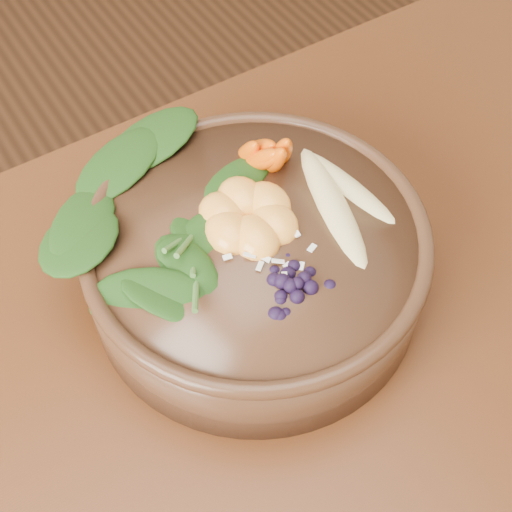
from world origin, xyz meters
TOP-DOWN VIEW (x-y plane):
  - stoneware_bowl at (0.18, 0.16)m, footprint 0.34×0.34m
  - kale_heap at (0.14, 0.23)m, footprint 0.22×0.20m
  - carrot_cluster at (0.25, 0.25)m, footprint 0.07×0.07m
  - banana_halves at (0.27, 0.16)m, footprint 0.09×0.18m
  - mandarin_cluster at (0.19, 0.18)m, footprint 0.10×0.11m
  - blueberry_pile at (0.18, 0.10)m, footprint 0.16×0.12m
  - coconut_flakes at (0.18, 0.14)m, footprint 0.11×0.08m

SIDE VIEW (x-z plane):
  - stoneware_bowl at x=0.18m, z-range 0.75..0.84m
  - coconut_flakes at x=0.18m, z-range 0.84..0.84m
  - banana_halves at x=0.27m, z-range 0.84..0.87m
  - mandarin_cluster at x=0.19m, z-range 0.84..0.87m
  - blueberry_pile at x=0.18m, z-range 0.84..0.88m
  - kale_heap at x=0.14m, z-range 0.84..0.88m
  - carrot_cluster at x=0.25m, z-range 0.84..0.92m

